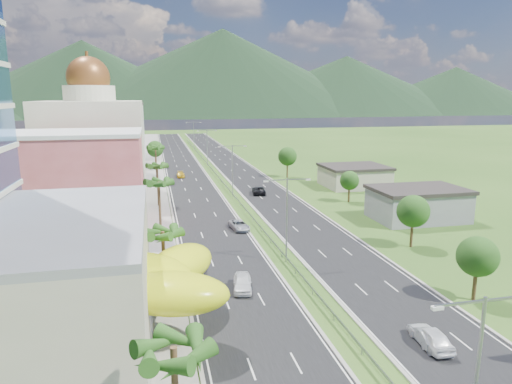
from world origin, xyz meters
TOP-DOWN VIEW (x-y plane):
  - ground at (0.00, 0.00)m, footprint 500.00×500.00m
  - road_left at (-7.50, 90.00)m, footprint 11.00×260.00m
  - road_right at (7.50, 90.00)m, footprint 11.00×260.00m
  - sidewalk_left at (-17.00, 90.00)m, footprint 7.00×260.00m
  - median_guardrail at (0.00, 71.99)m, footprint 0.10×216.06m
  - streetlight_median_a at (0.00, -25.00)m, footprint 6.04×0.25m
  - streetlight_median_b at (0.00, 10.00)m, footprint 6.04×0.25m
  - streetlight_median_c at (0.00, 50.00)m, footprint 6.04×0.25m
  - streetlight_median_d at (0.00, 95.00)m, footprint 6.04×0.25m
  - streetlight_median_e at (0.00, 140.00)m, footprint 6.04×0.25m
  - lime_canopy at (-20.00, -4.00)m, footprint 18.00×15.00m
  - pink_shophouse at (-28.00, 32.00)m, footprint 20.00×15.00m
  - domed_building at (-28.00, 55.00)m, footprint 20.00×20.00m
  - midrise_grey at (-27.00, 80.00)m, footprint 16.00×15.00m
  - midrise_beige at (-27.00, 102.00)m, footprint 16.00×15.00m
  - midrise_white at (-27.00, 125.00)m, footprint 16.00×15.00m
  - shed_near at (28.00, 25.00)m, footprint 15.00×10.00m
  - shed_far at (30.00, 55.00)m, footprint 14.00×12.00m
  - palm_tree_a at (-15.50, -22.00)m, footprint 3.60×3.60m
  - palm_tree_b at (-15.50, 2.00)m, footprint 3.60×3.60m
  - palm_tree_c at (-15.50, 22.00)m, footprint 3.60×3.60m
  - palm_tree_d at (-15.50, 45.00)m, footprint 3.60×3.60m
  - palm_tree_e at (-15.50, 70.00)m, footprint 3.60×3.60m
  - leafy_tree_lfar at (-15.50, 95.00)m, footprint 4.90×4.90m
  - leafy_tree_ra at (16.00, -5.00)m, footprint 4.20×4.20m
  - leafy_tree_rb at (19.00, 12.00)m, footprint 4.55×4.55m
  - leafy_tree_rc at (22.00, 40.00)m, footprint 3.85×3.85m
  - leafy_tree_rd at (18.00, 70.00)m, footprint 4.90×4.90m
  - mountain_ridge at (60.00, 450.00)m, footprint 860.00×140.00m
  - car_white_near_left at (-7.14, 2.79)m, footprint 2.77×5.13m
  - car_dark_left at (-11.38, 8.92)m, footprint 1.96×4.11m
  - car_silver_mid_left at (-3.20, 25.59)m, footprint 3.08×5.47m
  - car_yellow_far_left at (-9.32, 76.29)m, footprint 1.97×4.77m
  - car_white_near_right at (6.32, -12.10)m, footprint 2.27×5.05m
  - car_silver_right at (6.13, -11.41)m, footprint 1.83×4.12m
  - car_dark_far_right at (6.02, 51.55)m, footprint 3.44×6.09m
  - motorcycle at (-9.15, 2.87)m, footprint 0.94×2.18m

SIDE VIEW (x-z plane):
  - ground at x=0.00m, z-range 0.00..0.00m
  - mountain_ridge at x=60.00m, z-range -45.00..45.00m
  - road_left at x=-7.50m, z-range 0.00..0.04m
  - road_right at x=7.50m, z-range 0.00..0.04m
  - sidewalk_left at x=-17.00m, z-range 0.00..0.12m
  - median_guardrail at x=0.00m, z-range 0.24..1.00m
  - car_dark_left at x=-11.38m, z-range 0.04..1.34m
  - car_silver_right at x=6.13m, z-range 0.04..1.35m
  - motorcycle at x=-9.15m, z-range 0.04..1.39m
  - car_yellow_far_left at x=-9.32m, z-range 0.04..1.42m
  - car_silver_mid_left at x=-3.20m, z-range 0.04..1.48m
  - car_dark_far_right at x=6.02m, z-range 0.04..1.64m
  - car_white_near_left at x=-7.14m, z-range 0.04..1.70m
  - car_white_near_right at x=6.32m, z-range 0.04..1.72m
  - shed_far at x=30.00m, z-range 0.00..4.40m
  - shed_near at x=28.00m, z-range 0.00..5.00m
  - leafy_tree_rc at x=22.00m, z-range 1.21..7.54m
  - leafy_tree_ra at x=16.00m, z-range 1.33..8.23m
  - lime_canopy at x=-20.00m, z-range 1.29..8.69m
  - leafy_tree_rb at x=19.00m, z-range 1.44..8.92m
  - leafy_tree_lfar at x=-15.50m, z-range 1.55..9.60m
  - leafy_tree_rd at x=18.00m, z-range 1.55..9.60m
  - midrise_beige at x=-27.00m, z-range 0.00..13.00m
  - streetlight_median_a at x=0.00m, z-range 1.25..12.25m
  - streetlight_median_b at x=0.00m, z-range 1.25..12.25m
  - streetlight_median_c at x=0.00m, z-range 1.25..12.25m
  - streetlight_median_d at x=0.00m, z-range 1.25..12.25m
  - streetlight_median_e at x=0.00m, z-range 1.25..12.25m
  - palm_tree_b at x=-15.50m, z-range 3.01..11.11m
  - pink_shophouse at x=-28.00m, z-range 0.00..15.00m
  - palm_tree_d at x=-15.50m, z-range 3.24..11.84m
  - midrise_grey at x=-27.00m, z-range 0.00..16.00m
  - palm_tree_a at x=-15.50m, z-range 3.47..12.57m
  - palm_tree_e at x=-15.50m, z-range 3.61..13.01m
  - palm_tree_c at x=-15.50m, z-range 3.70..13.30m
  - midrise_white at x=-27.00m, z-range 0.00..18.00m
  - domed_building at x=-28.00m, z-range -3.00..25.70m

